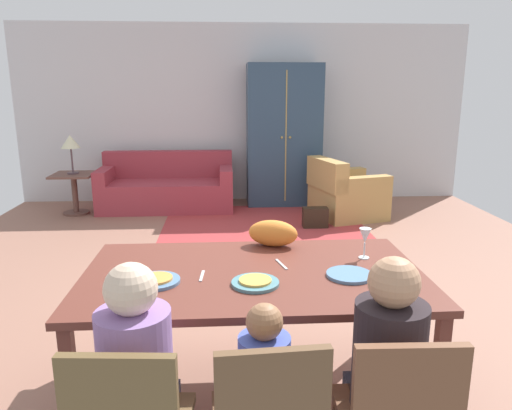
{
  "coord_description": "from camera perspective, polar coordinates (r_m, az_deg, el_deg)",
  "views": [
    {
      "loc": [
        -0.3,
        -4.01,
        1.76
      ],
      "look_at": [
        -0.06,
        -0.28,
        0.85
      ],
      "focal_mm": 34.03,
      "sensor_mm": 36.0,
      "label": 1
    }
  ],
  "objects": [
    {
      "name": "couch",
      "position": [
        7.31,
        -10.39,
        1.95
      ],
      "size": [
        1.93,
        0.86,
        0.82
      ],
      "color": "#9A333E",
      "rests_on": "ground_plane"
    },
    {
      "name": "dining_table",
      "position": [
        2.75,
        -0.33,
        -9.07
      ],
      "size": [
        1.88,
        1.09,
        0.76
      ],
      "color": "brown",
      "rests_on": "ground_plane"
    },
    {
      "name": "area_rug",
      "position": [
        6.51,
        0.74,
        -1.96
      ],
      "size": [
        2.6,
        1.8,
        0.01
      ],
      "primitive_type": "cube",
      "color": "#A23435",
      "rests_on": "ground_plane"
    },
    {
      "name": "plate_near_child",
      "position": [
        2.56,
        -0.09,
        -9.15
      ],
      "size": [
        0.25,
        0.25,
        0.02
      ],
      "primitive_type": "cylinder",
      "color": "teal",
      "rests_on": "dining_table"
    },
    {
      "name": "armchair",
      "position": [
        6.8,
        10.4,
        1.22
      ],
      "size": [
        1.05,
        1.05,
        0.82
      ],
      "color": "tan",
      "rests_on": "ground_plane"
    },
    {
      "name": "wine_glass",
      "position": [
        2.96,
        12.69,
        -3.69
      ],
      "size": [
        0.07,
        0.07,
        0.19
      ],
      "color": "silver",
      "rests_on": "dining_table"
    },
    {
      "name": "side_table",
      "position": [
        7.31,
        -20.56,
        1.9
      ],
      "size": [
        0.56,
        0.56,
        0.58
      ],
      "color": "brown",
      "rests_on": "ground_plane"
    },
    {
      "name": "person_man",
      "position": [
        2.22,
        -13.46,
        -20.94
      ],
      "size": [
        0.3,
        0.41,
        1.11
      ],
      "color": "#3E3F54",
      "rests_on": "ground_plane"
    },
    {
      "name": "armoire",
      "position": [
        7.4,
        3.26,
        8.16
      ],
      "size": [
        1.1,
        0.59,
        2.1
      ],
      "color": "#2A4159",
      "rests_on": "ground_plane"
    },
    {
      "name": "pizza_near_child",
      "position": [
        2.55,
        -0.09,
        -8.84
      ],
      "size": [
        0.17,
        0.17,
        0.01
      ],
      "primitive_type": "cylinder",
      "color": "gold",
      "rests_on": "plate_near_child"
    },
    {
      "name": "back_wall",
      "position": [
        7.72,
        -1.45,
        10.64
      ],
      "size": [
        6.95,
        0.1,
        2.7
      ],
      "primitive_type": "cube",
      "color": "silver",
      "rests_on": "ground_plane"
    },
    {
      "name": "handbag",
      "position": [
        6.28,
        6.97,
        -1.47
      ],
      "size": [
        0.32,
        0.16,
        0.26
      ],
      "primitive_type": "cube",
      "color": "black",
      "rests_on": "ground_plane"
    },
    {
      "name": "pizza_near_man",
      "position": [
        2.63,
        -11.64,
        -8.44
      ],
      "size": [
        0.17,
        0.17,
        0.01
      ],
      "primitive_type": "cylinder",
      "color": "gold",
      "rests_on": "plate_near_man"
    },
    {
      "name": "ground_plane",
      "position": [
        4.87,
        0.12,
        -7.61
      ],
      "size": [
        6.95,
        6.24,
        0.02
      ],
      "primitive_type": "cube",
      "color": "#906251"
    },
    {
      "name": "table_lamp",
      "position": [
        7.21,
        -20.98,
        6.81
      ],
      "size": [
        0.26,
        0.26,
        0.54
      ],
      "color": "#513C42",
      "rests_on": "side_table"
    },
    {
      "name": "person_child",
      "position": [
        2.24,
        0.83,
        -22.76
      ],
      "size": [
        0.22,
        0.29,
        0.92
      ],
      "color": "#323441",
      "rests_on": "ground_plane"
    },
    {
      "name": "person_woman",
      "position": [
        2.29,
        14.79,
        -19.87
      ],
      "size": [
        0.3,
        0.4,
        1.11
      ],
      "color": "#2F3541",
      "rests_on": "ground_plane"
    },
    {
      "name": "plate_near_woman",
      "position": [
        2.71,
        10.92,
        -8.06
      ],
      "size": [
        0.25,
        0.25,
        0.02
      ],
      "primitive_type": "cylinder",
      "color": "#557FA5",
      "rests_on": "dining_table"
    },
    {
      "name": "plate_near_man",
      "position": [
        2.63,
        -11.63,
        -8.74
      ],
      "size": [
        0.25,
        0.25,
        0.02
      ],
      "primitive_type": "cylinder",
      "color": "#527AA2",
      "rests_on": "dining_table"
    },
    {
      "name": "fork",
      "position": [
        2.68,
        -6.37,
        -8.28
      ],
      "size": [
        0.03,
        0.15,
        0.01
      ],
      "primitive_type": "cube",
      "rotation": [
        0.0,
        0.0,
        -0.07
      ],
      "color": "silver",
      "rests_on": "dining_table"
    },
    {
      "name": "cat",
      "position": [
        3.13,
        1.94,
        -3.33
      ],
      "size": [
        0.35,
        0.25,
        0.17
      ],
      "primitive_type": "ellipsoid",
      "rotation": [
        0.0,
        0.0,
        -0.31
      ],
      "color": "orange",
      "rests_on": "dining_table"
    },
    {
      "name": "knife",
      "position": [
        2.83,
        3.0,
        -6.97
      ],
      "size": [
        0.06,
        0.17,
        0.01
      ],
      "primitive_type": "cube",
      "rotation": [
        0.0,
        0.0,
        0.25
      ],
      "color": "silver",
      "rests_on": "dining_table"
    }
  ]
}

